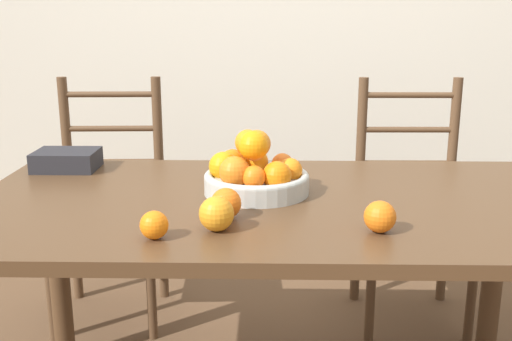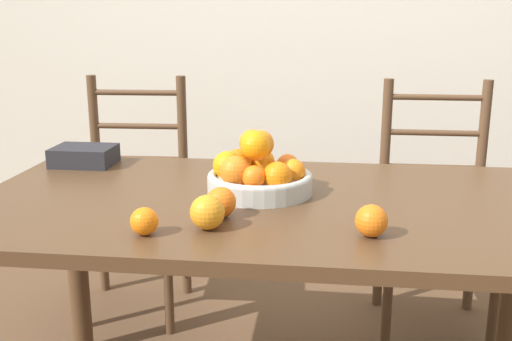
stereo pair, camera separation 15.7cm
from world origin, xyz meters
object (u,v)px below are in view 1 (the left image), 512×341
at_px(fruit_bowl, 255,173).
at_px(orange_loose_0, 154,225).
at_px(chair_left, 109,205).
at_px(orange_loose_2, 380,217).
at_px(orange_loose_3, 217,214).
at_px(book_stack, 67,160).
at_px(orange_loose_1, 226,203).
at_px(chair_right, 411,206).

distance_m(fruit_bowl, orange_loose_0, 0.42).
bearing_deg(chair_left, orange_loose_2, -50.55).
height_order(orange_loose_3, book_stack, orange_loose_3).
xyz_separation_m(fruit_bowl, orange_loose_0, (-0.22, -0.36, -0.03)).
bearing_deg(orange_loose_2, orange_loose_1, 165.86).
relative_size(orange_loose_2, chair_left, 0.08).
bearing_deg(orange_loose_1, orange_loose_0, -136.45).
distance_m(chair_right, book_stack, 1.33).
bearing_deg(chair_left, chair_right, -2.70).
bearing_deg(orange_loose_2, orange_loose_3, 179.68).
xyz_separation_m(orange_loose_1, book_stack, (-0.55, 0.47, -0.01)).
relative_size(orange_loose_2, book_stack, 0.38).
height_order(fruit_bowl, orange_loose_3, fruit_bowl).
bearing_deg(orange_loose_2, chair_left, 132.15).
bearing_deg(orange_loose_3, fruit_bowl, 75.04).
xyz_separation_m(orange_loose_0, book_stack, (-0.40, 0.61, -0.00)).
bearing_deg(fruit_bowl, book_stack, 157.47).
distance_m(orange_loose_1, orange_loose_2, 0.37).
relative_size(fruit_bowl, chair_right, 0.30).
relative_size(chair_left, chair_right, 1.00).
relative_size(orange_loose_1, chair_right, 0.08).
relative_size(orange_loose_0, chair_right, 0.07).
distance_m(orange_loose_2, orange_loose_3, 0.37).
bearing_deg(orange_loose_0, orange_loose_2, 5.85).
bearing_deg(orange_loose_1, orange_loose_3, -100.03).
bearing_deg(orange_loose_3, orange_loose_0, -158.00).
bearing_deg(chair_left, book_stack, -93.61).
height_order(orange_loose_3, chair_left, chair_left).
distance_m(orange_loose_2, book_stack, 1.07).
bearing_deg(chair_right, orange_loose_3, -125.77).
distance_m(fruit_bowl, chair_left, 0.97).
relative_size(orange_loose_0, chair_left, 0.07).
relative_size(fruit_bowl, chair_left, 0.30).
xyz_separation_m(orange_loose_0, orange_loose_3, (0.13, 0.05, 0.01)).
bearing_deg(chair_left, orange_loose_1, -61.82).
relative_size(orange_loose_0, orange_loose_3, 0.78).
height_order(orange_loose_2, orange_loose_3, orange_loose_3).
xyz_separation_m(orange_loose_3, chair_right, (0.70, 0.99, -0.30)).
bearing_deg(chair_right, book_stack, -161.26).
relative_size(orange_loose_1, orange_loose_2, 1.03).
bearing_deg(book_stack, chair_right, 19.46).
relative_size(orange_loose_1, chair_left, 0.08).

